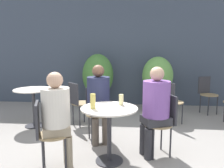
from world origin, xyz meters
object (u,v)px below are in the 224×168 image
object	(u,v)px
bistro_chair_0	(164,118)
bistro_chair_5	(207,91)
bistro_chair_4	(171,99)
beer_glass_0	(93,101)
potted_plant_0	(98,78)
potted_plant_1	(157,79)
beer_glass_1	(121,100)
bistro_chair_2	(46,129)
seated_person_0	(155,104)
bistro_chair_6	(78,100)
bistro_chair_1	(97,108)
cafe_table_near	(109,120)
seated_person_2	(57,112)
seated_person_1	(99,97)
cafe_table_far	(33,98)

from	to	relation	value
bistro_chair_0	bistro_chair_5	world-z (taller)	same
bistro_chair_4	beer_glass_0	xyz separation A→B (m)	(-1.26, -1.66, 0.31)
potted_plant_0	potted_plant_1	xyz separation A→B (m)	(1.48, -0.06, -0.00)
beer_glass_1	beer_glass_0	bearing A→B (deg)	-147.30
bistro_chair_2	seated_person_0	size ratio (longest dim) A/B	0.69
beer_glass_0	bistro_chair_6	bearing A→B (deg)	111.54
seated_person_0	beer_glass_1	xyz separation A→B (m)	(-0.47, -0.08, 0.07)
bistro_chair_1	bistro_chair_6	distance (m)	0.75
cafe_table_near	seated_person_2	world-z (taller)	seated_person_2
cafe_table_near	bistro_chair_2	distance (m)	0.80
bistro_chair_0	bistro_chair_5	xyz separation A→B (m)	(1.32, 2.26, 0.00)
bistro_chair_4	seated_person_1	xyz separation A→B (m)	(-1.29, -0.97, 0.21)
seated_person_0	potted_plant_1	bearing A→B (deg)	152.09
seated_person_2	potted_plant_0	size ratio (longest dim) A/B	0.88
bistro_chair_0	bistro_chair_2	xyz separation A→B (m)	(-1.49, -0.57, 0.00)
bistro_chair_4	bistro_chair_5	bearing A→B (deg)	-85.52
seated_person_2	potted_plant_0	world-z (taller)	potted_plant_0
cafe_table_near	seated_person_0	distance (m)	0.68
bistro_chair_2	seated_person_0	distance (m)	1.47
bistro_chair_6	beer_glass_0	distance (m)	1.54
potted_plant_1	cafe_table_far	bearing A→B (deg)	-151.32
beer_glass_0	potted_plant_1	world-z (taller)	potted_plant_1
bistro_chair_0	seated_person_2	distance (m)	1.47
seated_person_1	beer_glass_1	size ratio (longest dim) A/B	8.51
seated_person_2	cafe_table_far	bearing A→B (deg)	13.11
seated_person_2	beer_glass_1	xyz separation A→B (m)	(0.76, 0.39, 0.09)
bistro_chair_6	potted_plant_0	bearing A→B (deg)	-51.80
bistro_chair_5	bistro_chair_1	bearing A→B (deg)	-167.37
potted_plant_1	bistro_chair_5	bearing A→B (deg)	-4.51
bistro_chair_6	seated_person_0	bearing A→B (deg)	-172.76
bistro_chair_2	bistro_chair_6	distance (m)	1.61
seated_person_1	seated_person_2	xyz separation A→B (m)	(-0.38, -0.85, -0.01)
cafe_table_far	potted_plant_0	distance (m)	1.79
seated_person_0	seated_person_2	distance (m)	1.31
beer_glass_0	cafe_table_far	bearing A→B (deg)	136.80
bistro_chair_2	beer_glass_1	size ratio (longest dim) A/B	5.84
beer_glass_0	potted_plant_0	bearing A→B (deg)	97.54
seated_person_2	potted_plant_0	bearing A→B (deg)	-21.67
bistro_chair_0	bistro_chair_5	size ratio (longest dim) A/B	1.00
cafe_table_near	cafe_table_far	xyz separation A→B (m)	(-1.61, 1.25, -0.00)
bistro_chair_0	seated_person_1	size ratio (longest dim) A/B	0.69
bistro_chair_1	bistro_chair_6	xyz separation A→B (m)	(-0.47, 0.58, 0.00)
bistro_chair_2	bistro_chair_5	distance (m)	3.99
bistro_chair_0	potted_plant_1	xyz separation A→B (m)	(0.17, 2.35, 0.27)
cafe_table_near	seated_person_0	world-z (taller)	seated_person_0
cafe_table_far	seated_person_0	world-z (taller)	seated_person_0
cafe_table_far	seated_person_2	world-z (taller)	seated_person_2
cafe_table_far	seated_person_1	distance (m)	1.53
seated_person_2	potted_plant_1	bearing A→B (deg)	-48.79
cafe_table_far	bistro_chair_4	bearing A→B (deg)	7.08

